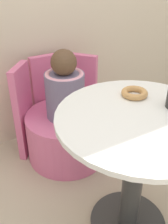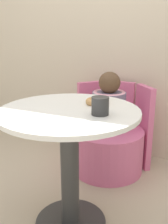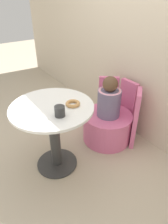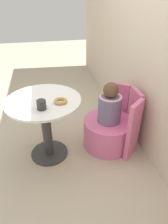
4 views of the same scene
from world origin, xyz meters
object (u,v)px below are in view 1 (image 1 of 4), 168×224
at_px(round_table, 136,153).
at_px(tub_chair, 67,135).
at_px(donut, 134,93).
at_px(child_figure, 65,89).

relative_size(round_table, tub_chair, 1.31).
bearing_deg(round_table, tub_chair, 91.84).
relative_size(tub_chair, donut, 4.41).
bearing_deg(donut, tub_chair, 102.10).
bearing_deg(tub_chair, donut, -77.90).
bearing_deg(child_figure, round_table, -88.16).
bearing_deg(round_table, donut, 59.85).
xyz_separation_m(round_table, child_figure, (-0.02, 0.73, 0.05)).
xyz_separation_m(tub_chair, child_figure, (0.00, 0.00, 0.39)).
xyz_separation_m(child_figure, donut, (0.12, -0.57, 0.18)).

